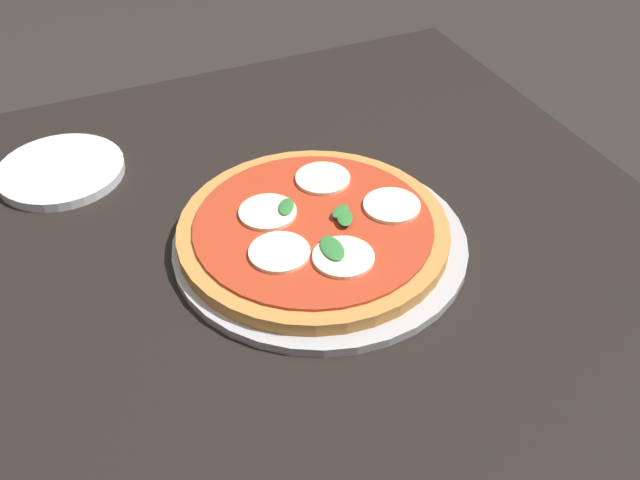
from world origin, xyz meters
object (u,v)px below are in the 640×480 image
at_px(dining_table, 232,316).
at_px(pizza, 314,230).
at_px(plate_white, 61,171).
at_px(serving_tray, 320,242).

bearing_deg(dining_table, pizza, -7.45).
relative_size(pizza, plate_white, 1.91).
height_order(serving_tray, plate_white, plate_white).
distance_m(pizza, plate_white, 0.40).
distance_m(dining_table, plate_white, 0.34).
relative_size(serving_tray, pizza, 1.09).
distance_m(dining_table, serving_tray, 0.16).
relative_size(dining_table, pizza, 3.43).
bearing_deg(pizza, dining_table, 172.55).
height_order(pizza, plate_white, pizza).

